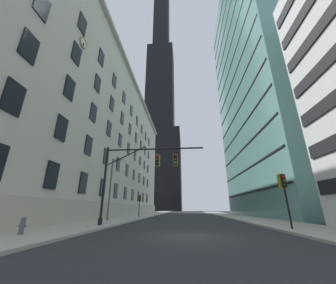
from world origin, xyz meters
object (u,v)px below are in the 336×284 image
object	(u,v)px
traffic_light_far_left	(140,199)
street_lamppost	(113,182)
traffic_light_near_right	(283,184)
traffic_signal_mast	(144,167)
fire_hydrant	(23,225)

from	to	relation	value
traffic_light_far_left	street_lamppost	distance (m)	9.12
traffic_light_near_right	street_lamppost	xyz separation A→B (m)	(-15.46, 7.66, 1.28)
traffic_signal_mast	fire_hydrant	xyz separation A→B (m)	(-5.07, -6.09, -4.23)
traffic_light_far_left	traffic_light_near_right	bearing A→B (deg)	-49.30
traffic_signal_mast	street_lamppost	size ratio (longest dim) A/B	1.26
traffic_signal_mast	traffic_light_far_left	bearing A→B (deg)	104.34
traffic_light_near_right	fire_hydrant	distance (m)	16.31
street_lamppost	fire_hydrant	world-z (taller)	street_lamppost
traffic_signal_mast	traffic_light_near_right	distance (m)	10.80
traffic_light_near_right	street_lamppost	distance (m)	17.30
traffic_signal_mast	street_lamppost	distance (m)	7.65
traffic_light_near_right	street_lamppost	world-z (taller)	street_lamppost
fire_hydrant	traffic_light_far_left	bearing A→B (deg)	86.38
fire_hydrant	traffic_signal_mast	bearing A→B (deg)	50.22
traffic_light_far_left	traffic_signal_mast	bearing A→B (deg)	-75.66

